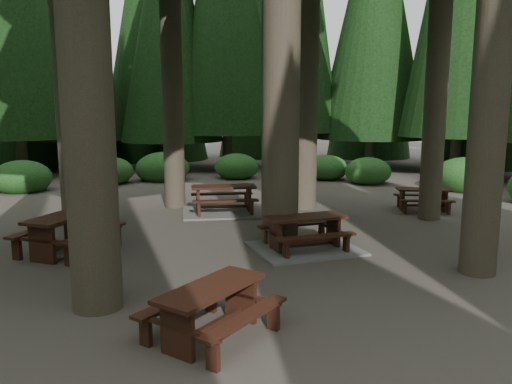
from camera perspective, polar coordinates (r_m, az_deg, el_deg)
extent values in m
plane|color=#4C463E|center=(11.21, -1.08, -6.30)|extent=(80.00, 80.00, 0.00)
cube|color=gray|center=(11.06, 5.60, -6.43)|extent=(2.49, 2.17, 0.05)
cube|color=#361C10|center=(10.89, 5.66, -2.90)|extent=(1.82, 0.95, 0.06)
cube|color=#361C10|center=(11.46, 4.41, -3.73)|extent=(1.75, 0.53, 0.05)
cube|color=#361C10|center=(10.45, 6.98, -5.08)|extent=(1.75, 0.53, 0.05)
cube|color=#361C10|center=(10.71, 2.25, -5.14)|extent=(0.16, 0.54, 0.69)
cube|color=#361C10|center=(10.69, 2.25, -4.84)|extent=(0.31, 1.39, 0.06)
cube|color=#361C10|center=(11.28, 8.83, -4.49)|extent=(0.16, 0.54, 0.69)
cube|color=#361C10|center=(11.26, 8.84, -4.20)|extent=(0.31, 1.39, 0.06)
cube|color=#361C10|center=(11.02, 5.61, -5.69)|extent=(1.44, 0.32, 0.08)
cube|color=#361C10|center=(11.32, -20.75, -2.52)|extent=(1.61, 2.07, 0.07)
cube|color=#361C10|center=(11.81, -23.10, -3.81)|extent=(1.18, 1.84, 0.05)
cube|color=#361C10|center=(11.00, -18.03, -4.46)|extent=(1.18, 1.84, 0.05)
cube|color=#361C10|center=(10.85, -23.25, -5.49)|extent=(0.56, 0.36, 0.78)
cube|color=#361C10|center=(10.83, -23.27, -5.15)|extent=(1.42, 0.83, 0.07)
cube|color=#361C10|center=(12.01, -18.27, -3.79)|extent=(0.56, 0.36, 0.78)
cube|color=#361C10|center=(11.99, -18.28, -3.49)|extent=(1.42, 0.83, 0.07)
cube|color=#361C10|center=(11.46, -20.57, -5.55)|extent=(0.86, 1.47, 0.09)
cube|color=gray|center=(14.87, -3.71, -2.28)|extent=(2.45, 2.04, 0.05)
cube|color=#361C10|center=(14.73, -3.74, 0.61)|extent=(1.90, 0.78, 0.06)
cube|color=#361C10|center=(15.40, -3.92, -0.19)|extent=(1.88, 0.31, 0.05)
cube|color=#361C10|center=(14.17, -3.51, -1.03)|extent=(1.88, 0.31, 0.05)
cube|color=#361C10|center=(14.76, -6.63, -1.02)|extent=(0.10, 0.58, 0.75)
cube|color=#361C10|center=(14.75, -6.64, -0.78)|extent=(0.12, 1.52, 0.06)
cube|color=#361C10|center=(14.88, -0.84, -0.87)|extent=(0.10, 0.58, 0.75)
cube|color=#361C10|center=(14.87, -0.84, -0.64)|extent=(0.12, 1.52, 0.06)
cube|color=#361C10|center=(14.83, -3.71, -1.66)|extent=(1.57, 0.12, 0.08)
cube|color=#361C10|center=(15.87, 18.61, 0.28)|extent=(1.66, 1.00, 0.05)
cube|color=#361C10|center=(16.41, 18.15, -0.33)|extent=(1.56, 0.62, 0.04)
cube|color=#361C10|center=(15.41, 18.99, -0.98)|extent=(1.56, 0.62, 0.04)
cube|color=#361C10|center=(15.79, 16.34, -0.89)|extent=(0.19, 0.48, 0.62)
cube|color=#361C10|center=(15.78, 16.35, -0.71)|extent=(0.40, 1.23, 0.05)
cube|color=#361C10|center=(16.08, 20.71, -0.94)|extent=(0.19, 0.48, 0.62)
cube|color=#361C10|center=(16.07, 20.72, -0.76)|extent=(0.40, 1.23, 0.05)
cube|color=#361C10|center=(15.95, 18.52, -1.47)|extent=(1.27, 0.41, 0.07)
cube|color=#361C10|center=(6.77, -5.13, -10.86)|extent=(1.63, 1.66, 0.06)
cube|color=#361C10|center=(7.21, -8.62, -12.00)|extent=(1.33, 1.37, 0.05)
cube|color=#361C10|center=(6.56, -1.19, -14.14)|extent=(1.33, 1.37, 0.05)
cube|color=#361C10|center=(6.44, -8.97, -15.53)|extent=(0.42, 0.41, 0.67)
cube|color=#361C10|center=(6.42, -8.99, -15.07)|extent=(1.02, 0.99, 0.06)
cube|color=#361C10|center=(7.39, -1.75, -12.04)|extent=(0.42, 0.41, 0.67)
cube|color=#361C10|center=(7.37, -1.75, -11.63)|extent=(1.02, 0.99, 0.06)
cube|color=#361C10|center=(6.97, -5.07, -14.95)|extent=(1.02, 1.06, 0.07)
ellipsoid|color=#1E581E|center=(20.56, 22.84, 1.32)|extent=(2.42, 2.42, 1.49)
ellipsoid|color=#1E581E|center=(21.14, 12.66, 2.04)|extent=(1.90, 1.90, 1.17)
ellipsoid|color=#1E581E|center=(22.07, 8.09, 2.48)|extent=(1.84, 1.84, 1.13)
ellipsoid|color=#1E581E|center=(22.27, -2.24, 2.63)|extent=(1.95, 1.95, 1.20)
ellipsoid|color=#1E581E|center=(22.03, -10.60, 2.40)|extent=(2.31, 2.31, 1.42)
ellipsoid|color=#1E581E|center=(21.53, -16.37, 2.02)|extent=(1.93, 1.93, 1.19)
ellipsoid|color=#1E581E|center=(20.64, -25.18, 1.19)|extent=(2.15, 2.15, 1.32)
cone|color=black|center=(27.73, 13.44, 20.00)|extent=(5.73, 5.73, 13.48)
cone|color=black|center=(26.47, -9.90, 19.86)|extent=(5.17, 5.17, 12.91)
cone|color=black|center=(28.28, -20.99, 19.16)|extent=(5.82, 5.82, 13.26)
cone|color=black|center=(33.55, 13.27, 20.32)|extent=(5.26, 5.26, 19.02)
cone|color=black|center=(33.18, 0.46, 18.17)|extent=(5.34, 5.34, 16.14)
cone|color=black|center=(31.99, -11.99, 18.94)|extent=(6.57, 6.57, 16.86)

